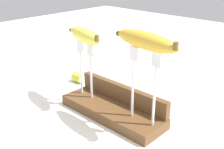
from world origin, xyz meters
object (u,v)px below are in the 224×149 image
(fork_stand_left, at_px, (84,65))
(banana_raised_left, at_px, (83,35))
(fork_fallen_near, at_px, (98,60))
(banana_chunk_far, at_px, (79,78))
(fork_stand_right, at_px, (143,80))
(banana_raised_right, at_px, (144,41))

(fork_stand_left, bearing_deg, banana_raised_left, 166.81)
(fork_stand_left, xyz_separation_m, fork_fallen_near, (-0.27, 0.31, -0.13))
(banana_raised_left, relative_size, banana_chunk_far, 3.58)
(fork_stand_left, bearing_deg, banana_chunk_far, 146.74)
(fork_stand_right, xyz_separation_m, banana_raised_right, (-0.00, 0.00, 0.10))
(banana_raised_left, distance_m, banana_raised_right, 0.22)
(fork_fallen_near, relative_size, banana_chunk_far, 3.88)
(fork_fallen_near, xyz_separation_m, banana_chunk_far, (0.12, -0.22, 0.01))
(fork_stand_right, bearing_deg, fork_stand_left, 180.00)
(fork_fallen_near, bearing_deg, fork_stand_left, -49.21)
(fork_stand_right, bearing_deg, banana_chunk_far, 165.13)
(fork_stand_right, distance_m, banana_raised_left, 0.23)
(fork_stand_left, distance_m, fork_stand_right, 0.22)
(banana_raised_right, bearing_deg, fork_stand_left, -180.00)
(banana_raised_left, bearing_deg, banana_chunk_far, 146.74)
(banana_raised_right, bearing_deg, fork_stand_right, -7.62)
(banana_raised_left, distance_m, banana_chunk_far, 0.27)
(fork_stand_right, relative_size, banana_raised_right, 0.97)
(fork_stand_left, height_order, banana_raised_left, banana_raised_left)
(fork_stand_right, bearing_deg, banana_raised_right, 172.38)
(fork_fallen_near, bearing_deg, banana_raised_right, -32.73)
(fork_stand_left, bearing_deg, fork_fallen_near, 130.79)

